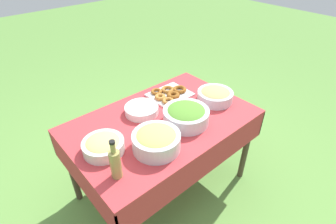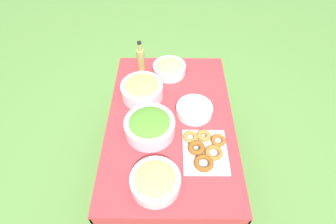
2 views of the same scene
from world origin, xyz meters
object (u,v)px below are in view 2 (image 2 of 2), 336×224
(donut_platter, at_px, (204,149))
(plate_stack, at_px, (194,110))
(fruit_bowl, at_px, (142,89))
(pasta_bowl, at_px, (169,68))
(salad_bowl, at_px, (150,126))
(bread_bowl, at_px, (155,181))
(olive_oil_bottle, at_px, (141,59))

(donut_platter, relative_size, plate_stack, 1.31)
(donut_platter, distance_m, fruit_bowl, 0.65)
(pasta_bowl, xyz_separation_m, plate_stack, (-0.43, -0.18, -0.02))
(plate_stack, distance_m, fruit_bowl, 0.42)
(plate_stack, bearing_deg, salad_bowl, 119.50)
(salad_bowl, bearing_deg, donut_platter, -113.46)
(plate_stack, relative_size, bread_bowl, 0.89)
(pasta_bowl, distance_m, donut_platter, 0.79)
(bread_bowl, distance_m, fruit_bowl, 0.73)
(pasta_bowl, height_order, fruit_bowl, fruit_bowl)
(bread_bowl, bearing_deg, fruit_bowl, 10.00)
(olive_oil_bottle, distance_m, bread_bowl, 1.05)
(salad_bowl, xyz_separation_m, olive_oil_bottle, (0.65, 0.11, 0.04))
(donut_platter, relative_size, fruit_bowl, 1.08)
(bread_bowl, bearing_deg, pasta_bowl, -4.31)
(bread_bowl, bearing_deg, donut_platter, -52.30)
(pasta_bowl, xyz_separation_m, donut_platter, (-0.75, -0.22, -0.03))
(olive_oil_bottle, bearing_deg, plate_stack, -139.38)
(salad_bowl, xyz_separation_m, donut_platter, (-0.15, -0.35, -0.05))
(pasta_bowl, bearing_deg, salad_bowl, 168.21)
(plate_stack, height_order, olive_oil_bottle, olive_oil_bottle)
(salad_bowl, distance_m, bread_bowl, 0.39)
(fruit_bowl, bearing_deg, donut_platter, -138.95)
(donut_platter, height_order, olive_oil_bottle, olive_oil_bottle)
(pasta_bowl, distance_m, olive_oil_bottle, 0.24)
(salad_bowl, relative_size, bread_bowl, 1.16)
(salad_bowl, xyz_separation_m, plate_stack, (0.17, -0.30, -0.04))
(donut_platter, distance_m, olive_oil_bottle, 0.93)
(olive_oil_bottle, distance_m, fruit_bowl, 0.32)
(pasta_bowl, distance_m, bread_bowl, 0.99)
(pasta_bowl, relative_size, plate_stack, 1.03)
(donut_platter, xyz_separation_m, olive_oil_bottle, (0.80, 0.46, 0.08))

